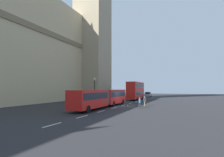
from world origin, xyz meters
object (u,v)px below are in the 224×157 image
object	(u,v)px
articulated_bus	(103,97)
traffic_cone_middle	(146,101)
traffic_cone_west	(128,105)
double_decker_bus	(136,90)
sedan_lead	(148,94)
street_lamp	(94,89)
pedestrian_near_cones	(140,103)
pedestrian_by_kerb	(145,101)

from	to	relation	value
articulated_bus	traffic_cone_middle	distance (m)	14.05
traffic_cone_west	traffic_cone_middle	xyz separation A→B (m)	(11.23, -0.67, 0.00)
double_decker_bus	sedan_lead	xyz separation A→B (m)	(17.26, -0.07, -1.80)
street_lamp	pedestrian_near_cones	distance (m)	11.44
double_decker_bus	pedestrian_by_kerb	size ratio (longest dim) A/B	5.95
articulated_bus	traffic_cone_middle	size ratio (longest dim) A/B	27.59
pedestrian_near_cones	traffic_cone_west	bearing A→B (deg)	68.99
traffic_cone_middle	pedestrian_near_cones	size ratio (longest dim) A/B	0.34
articulated_bus	traffic_cone_middle	xyz separation A→B (m)	(13.28, -4.33, -1.46)
sedan_lead	pedestrian_near_cones	bearing A→B (deg)	-170.89
traffic_cone_west	pedestrian_by_kerb	world-z (taller)	pedestrian_by_kerb
street_lamp	pedestrian_near_cones	size ratio (longest dim) A/B	3.12
articulated_bus	pedestrian_near_cones	world-z (taller)	articulated_bus
articulated_bus	street_lamp	world-z (taller)	street_lamp
double_decker_bus	street_lamp	xyz separation A→B (m)	(-15.38, 4.50, 0.35)
sedan_lead	traffic_cone_west	distance (m)	36.03
traffic_cone_west	traffic_cone_middle	world-z (taller)	same
traffic_cone_middle	pedestrian_by_kerb	xyz separation A→B (m)	(-8.48, -1.61, 0.63)
traffic_cone_west	street_lamp	distance (m)	9.21
pedestrian_near_cones	sedan_lead	bearing A→B (deg)	9.11
articulated_bus	street_lamp	xyz separation A→B (m)	(5.26, 4.51, 1.31)
traffic_cone_west	pedestrian_by_kerb	size ratio (longest dim) A/B	0.34
articulated_bus	pedestrian_near_cones	bearing A→B (deg)	-78.83
double_decker_bus	traffic_cone_middle	size ratio (longest dim) A/B	17.32
traffic_cone_west	sedan_lead	bearing A→B (deg)	5.74
traffic_cone_west	pedestrian_by_kerb	xyz separation A→B (m)	(2.75, -2.27, 0.63)
articulated_bus	traffic_cone_west	distance (m)	4.45
traffic_cone_middle	street_lamp	bearing A→B (deg)	132.23
double_decker_bus	traffic_cone_west	bearing A→B (deg)	-168.83
articulated_bus	sedan_lead	bearing A→B (deg)	-0.10
traffic_cone_middle	pedestrian_near_cones	distance (m)	12.23
double_decker_bus	sedan_lead	distance (m)	17.36
articulated_bus	sedan_lead	xyz separation A→B (m)	(37.90, -0.07, -0.83)
traffic_cone_west	pedestrian_near_cones	distance (m)	2.53
double_decker_bus	pedestrian_by_kerb	world-z (taller)	double_decker_bus
traffic_cone_west	articulated_bus	bearing A→B (deg)	119.26
street_lamp	traffic_cone_middle	bearing A→B (deg)	-47.77
articulated_bus	pedestrian_by_kerb	bearing A→B (deg)	-51.02
articulated_bus	traffic_cone_west	bearing A→B (deg)	-60.74
sedan_lead	street_lamp	distance (m)	33.03
articulated_bus	pedestrian_by_kerb	xyz separation A→B (m)	(4.81, -5.94, -0.83)
traffic_cone_middle	street_lamp	xyz separation A→B (m)	(-8.02, 8.84, 2.77)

